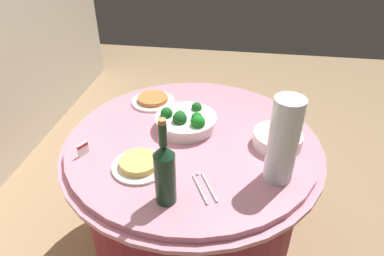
{
  "coord_description": "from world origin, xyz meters",
  "views": [
    {
      "loc": [
        -1.24,
        -0.19,
        1.63
      ],
      "look_at": [
        0.0,
        0.0,
        0.79
      ],
      "focal_mm": 32.33,
      "sensor_mm": 36.0,
      "label": 1
    }
  ],
  "objects_px": {
    "broccoli_bowl": "(186,121)",
    "wine_bottle": "(165,172)",
    "food_plate_noodles": "(140,164)",
    "label_placard_front": "(83,149)",
    "plate_stack": "(278,140)",
    "food_plate_peanuts": "(153,100)",
    "decorative_fruit_vase": "(282,146)",
    "serving_tongs": "(204,187)"
  },
  "relations": [
    {
      "from": "broccoli_bowl",
      "to": "decorative_fruit_vase",
      "type": "height_order",
      "value": "decorative_fruit_vase"
    },
    {
      "from": "broccoli_bowl",
      "to": "wine_bottle",
      "type": "xyz_separation_m",
      "value": [
        -0.46,
        -0.01,
        0.09
      ]
    },
    {
      "from": "broccoli_bowl",
      "to": "plate_stack",
      "type": "height_order",
      "value": "broccoli_bowl"
    },
    {
      "from": "decorative_fruit_vase",
      "to": "label_placard_front",
      "type": "distance_m",
      "value": 0.8
    },
    {
      "from": "plate_stack",
      "to": "food_plate_peanuts",
      "type": "xyz_separation_m",
      "value": [
        0.29,
        0.62,
        -0.02
      ]
    },
    {
      "from": "wine_bottle",
      "to": "decorative_fruit_vase",
      "type": "distance_m",
      "value": 0.43
    },
    {
      "from": "label_placard_front",
      "to": "food_plate_noodles",
      "type": "bearing_deg",
      "value": -100.13
    },
    {
      "from": "broccoli_bowl",
      "to": "label_placard_front",
      "type": "xyz_separation_m",
      "value": [
        -0.26,
        0.39,
        -0.01
      ]
    },
    {
      "from": "decorative_fruit_vase",
      "to": "food_plate_noodles",
      "type": "bearing_deg",
      "value": 92.68
    },
    {
      "from": "food_plate_noodles",
      "to": "label_placard_front",
      "type": "relative_size",
      "value": 4.0
    },
    {
      "from": "wine_bottle",
      "to": "food_plate_peanuts",
      "type": "height_order",
      "value": "wine_bottle"
    },
    {
      "from": "broccoli_bowl",
      "to": "serving_tongs",
      "type": "bearing_deg",
      "value": -161.03
    },
    {
      "from": "broccoli_bowl",
      "to": "plate_stack",
      "type": "bearing_deg",
      "value": -99.75
    },
    {
      "from": "plate_stack",
      "to": "serving_tongs",
      "type": "relative_size",
      "value": 1.29
    },
    {
      "from": "wine_bottle",
      "to": "food_plate_noodles",
      "type": "distance_m",
      "value": 0.24
    },
    {
      "from": "label_placard_front",
      "to": "food_plate_peanuts",
      "type": "bearing_deg",
      "value": -20.35
    },
    {
      "from": "broccoli_bowl",
      "to": "food_plate_peanuts",
      "type": "xyz_separation_m",
      "value": [
        0.22,
        0.21,
        -0.03
      ]
    },
    {
      "from": "food_plate_noodles",
      "to": "label_placard_front",
      "type": "height_order",
      "value": "label_placard_front"
    },
    {
      "from": "food_plate_peanuts",
      "to": "food_plate_noodles",
      "type": "distance_m",
      "value": 0.52
    },
    {
      "from": "serving_tongs",
      "to": "label_placard_front",
      "type": "distance_m",
      "value": 0.53
    },
    {
      "from": "food_plate_peanuts",
      "to": "label_placard_front",
      "type": "height_order",
      "value": "label_placard_front"
    },
    {
      "from": "broccoli_bowl",
      "to": "wine_bottle",
      "type": "height_order",
      "value": "wine_bottle"
    },
    {
      "from": "broccoli_bowl",
      "to": "serving_tongs",
      "type": "relative_size",
      "value": 1.72
    },
    {
      "from": "serving_tongs",
      "to": "label_placard_front",
      "type": "height_order",
      "value": "label_placard_front"
    },
    {
      "from": "wine_bottle",
      "to": "decorative_fruit_vase",
      "type": "bearing_deg",
      "value": -65.15
    },
    {
      "from": "broccoli_bowl",
      "to": "decorative_fruit_vase",
      "type": "relative_size",
      "value": 0.82
    },
    {
      "from": "serving_tongs",
      "to": "food_plate_peanuts",
      "type": "bearing_deg",
      "value": 29.88
    },
    {
      "from": "decorative_fruit_vase",
      "to": "food_plate_noodles",
      "type": "relative_size",
      "value": 1.55
    },
    {
      "from": "wine_bottle",
      "to": "serving_tongs",
      "type": "xyz_separation_m",
      "value": [
        0.08,
        -0.12,
        -0.12
      ]
    },
    {
      "from": "plate_stack",
      "to": "serving_tongs",
      "type": "height_order",
      "value": "plate_stack"
    },
    {
      "from": "wine_bottle",
      "to": "serving_tongs",
      "type": "distance_m",
      "value": 0.19
    },
    {
      "from": "food_plate_noodles",
      "to": "wine_bottle",
      "type": "bearing_deg",
      "value": -138.0
    },
    {
      "from": "wine_bottle",
      "to": "food_plate_peanuts",
      "type": "relative_size",
      "value": 1.53
    },
    {
      "from": "decorative_fruit_vase",
      "to": "serving_tongs",
      "type": "height_order",
      "value": "decorative_fruit_vase"
    },
    {
      "from": "food_plate_noodles",
      "to": "label_placard_front",
      "type": "distance_m",
      "value": 0.26
    },
    {
      "from": "decorative_fruit_vase",
      "to": "serving_tongs",
      "type": "bearing_deg",
      "value": 110.44
    },
    {
      "from": "plate_stack",
      "to": "serving_tongs",
      "type": "distance_m",
      "value": 0.42
    },
    {
      "from": "serving_tongs",
      "to": "food_plate_peanuts",
      "type": "relative_size",
      "value": 0.74
    },
    {
      "from": "plate_stack",
      "to": "label_placard_front",
      "type": "relative_size",
      "value": 3.82
    },
    {
      "from": "serving_tongs",
      "to": "wine_bottle",
      "type": "bearing_deg",
      "value": 123.48
    },
    {
      "from": "serving_tongs",
      "to": "food_plate_noodles",
      "type": "relative_size",
      "value": 0.74
    },
    {
      "from": "broccoli_bowl",
      "to": "serving_tongs",
      "type": "xyz_separation_m",
      "value": [
        -0.38,
        -0.13,
        -0.04
      ]
    }
  ]
}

